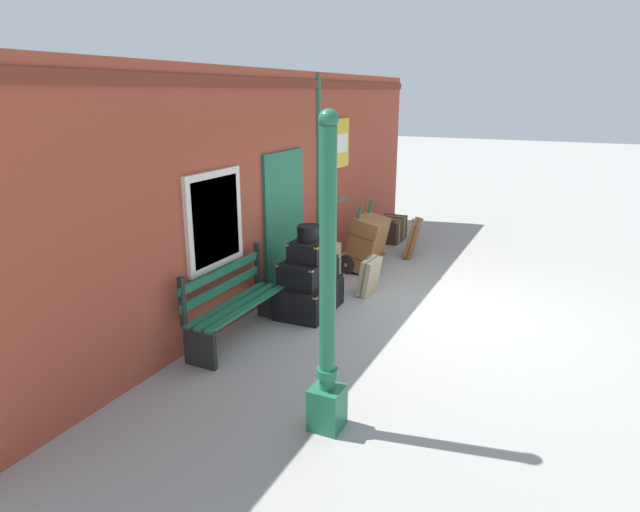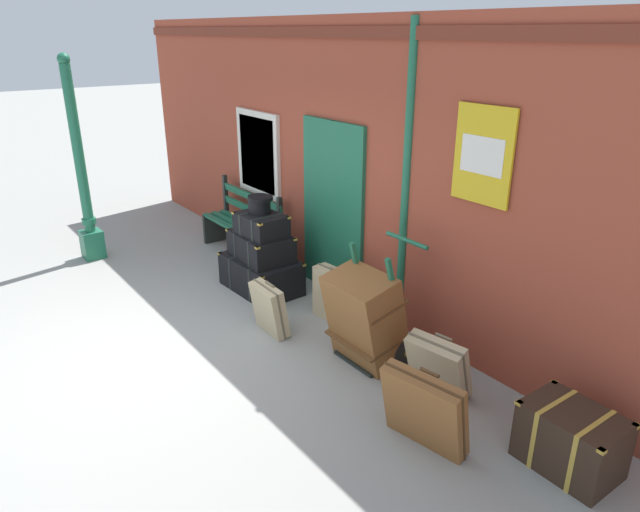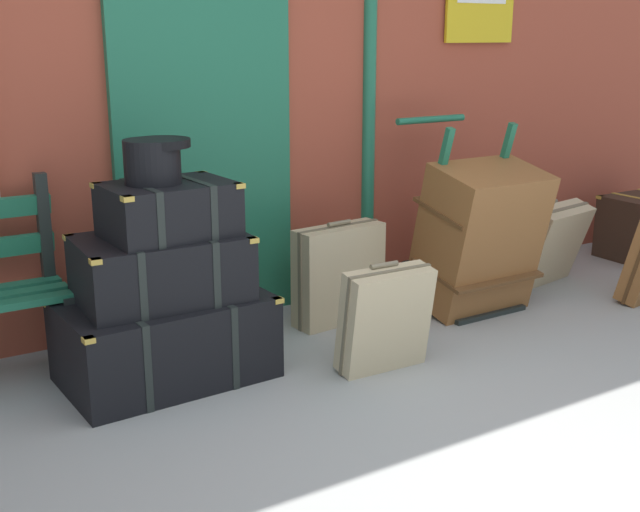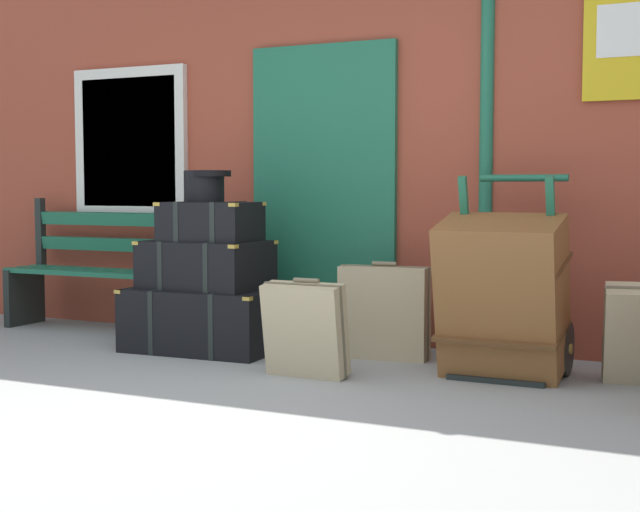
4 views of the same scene
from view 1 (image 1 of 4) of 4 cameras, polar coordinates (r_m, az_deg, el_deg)
ground_plane at (r=7.67m, az=13.11°, el=-5.94°), size 60.00×60.00×0.00m
brick_facade at (r=8.12m, az=-4.38°, el=7.48°), size 10.40×0.35×3.20m
lamp_post at (r=4.65m, az=0.79°, el=-6.71°), size 0.28×0.28×2.78m
platform_bench at (r=6.67m, az=-8.94°, el=-5.06°), size 1.60×0.43×1.01m
steamer_trunk_base at (r=7.49m, az=-1.13°, el=-4.29°), size 1.03×0.69×0.43m
steamer_trunk_middle at (r=7.38m, az=-1.21°, el=-1.58°), size 0.83×0.58×0.33m
steamer_trunk_top at (r=7.33m, az=-0.98°, el=0.67°), size 0.63×0.48×0.27m
round_hatbox at (r=7.22m, az=-1.32°, el=2.48°), size 0.32×0.29×0.21m
porters_trolley at (r=9.28m, az=3.86°, el=0.25°), size 0.71×0.68×1.18m
large_brown_trunk at (r=9.17m, az=4.93°, el=1.35°), size 0.70×0.62×0.95m
suitcase_cream at (r=10.19m, az=9.69°, el=1.88°), size 0.72×0.41×0.67m
suitcase_olive at (r=8.15m, az=5.17°, el=-2.10°), size 0.49×0.25×0.58m
suitcase_beige at (r=10.00m, az=5.76°, el=1.54°), size 0.59×0.43×0.59m
suitcase_umber at (r=8.58m, az=1.03°, el=-0.91°), size 0.59×0.24×0.63m
corner_trunk at (r=11.15m, az=7.37°, el=2.81°), size 0.70×0.50×0.49m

